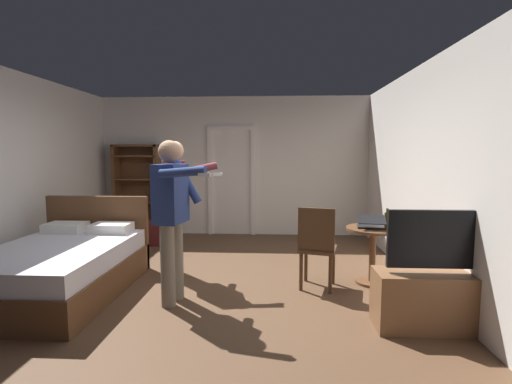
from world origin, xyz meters
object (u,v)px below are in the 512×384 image
object	(u,v)px
laptop	(371,224)
wooden_chair	(317,244)
person_blue_shirt	(172,211)
bookshelf	(138,187)
side_table	(373,246)
person_striped_shirt	(176,199)
bottle_on_table	(387,220)
tv_flatscreen	(435,294)
bed	(62,267)
suitcase_dark	(154,232)

from	to	relation	value
laptop	wooden_chair	bearing A→B (deg)	-163.03
person_blue_shirt	bookshelf	bearing A→B (deg)	115.89
side_table	person_striped_shirt	xyz separation A→B (m)	(-2.48, 0.14, 0.55)
bottle_on_table	wooden_chair	world-z (taller)	wooden_chair
bottle_on_table	person_striped_shirt	bearing A→B (deg)	175.30
tv_flatscreen	person_blue_shirt	distance (m)	2.70
bookshelf	person_blue_shirt	size ratio (longest dim) A/B	1.01
wooden_chair	bed	bearing A→B (deg)	-175.10
bottle_on_table	wooden_chair	size ratio (longest dim) A/B	0.26
bed	bookshelf	xyz separation A→B (m)	(-0.22, 3.07, 0.65)
tv_flatscreen	suitcase_dark	distance (m)	4.70
person_blue_shirt	person_striped_shirt	bearing A→B (deg)	102.04
bookshelf	bottle_on_table	distance (m)	4.83
person_striped_shirt	suitcase_dark	distance (m)	2.04
person_blue_shirt	person_striped_shirt	xyz separation A→B (m)	(-0.18, 0.86, 0.02)
bookshelf	wooden_chair	xyz separation A→B (m)	(3.19, -2.81, -0.41)
bookshelf	wooden_chair	distance (m)	4.27
person_blue_shirt	suitcase_dark	world-z (taller)	person_blue_shirt
tv_flatscreen	person_blue_shirt	xyz separation A→B (m)	(-2.57, 0.47, 0.68)
side_table	bottle_on_table	xyz separation A→B (m)	(0.14, -0.08, 0.33)
side_table	laptop	world-z (taller)	laptop
bottle_on_table	person_blue_shirt	bearing A→B (deg)	-165.10
tv_flatscreen	person_striped_shirt	distance (m)	3.14
laptop	person_striped_shirt	bearing A→B (deg)	175.84
bed	side_table	size ratio (longest dim) A/B	2.97
bed	tv_flatscreen	xyz separation A→B (m)	(3.94, -0.70, 0.02)
wooden_chair	bottle_on_table	bearing A→B (deg)	11.17
tv_flatscreen	side_table	size ratio (longest dim) A/B	1.59
person_blue_shirt	suitcase_dark	distance (m)	2.85
bed	tv_flatscreen	world-z (taller)	tv_flatscreen
wooden_chair	person_striped_shirt	xyz separation A→B (m)	(-1.77, 0.38, 0.48)
bookshelf	tv_flatscreen	size ratio (longest dim) A/B	1.59
side_table	wooden_chair	bearing A→B (deg)	-160.74
bookshelf	suitcase_dark	world-z (taller)	bookshelf
tv_flatscreen	laptop	distance (m)	1.27
side_table	suitcase_dark	world-z (taller)	side_table
bottle_on_table	wooden_chair	xyz separation A→B (m)	(-0.85, -0.17, -0.26)
suitcase_dark	wooden_chair	bearing A→B (deg)	-38.27
bed	suitcase_dark	size ratio (longest dim) A/B	4.45
laptop	person_blue_shirt	world-z (taller)	person_blue_shirt
wooden_chair	person_striped_shirt	bearing A→B (deg)	167.81
laptop	bookshelf	bearing A→B (deg)	145.94
person_blue_shirt	person_striped_shirt	distance (m)	0.88
side_table	person_blue_shirt	bearing A→B (deg)	-162.40
bed	laptop	world-z (taller)	bed
bed	person_blue_shirt	xyz separation A→B (m)	(1.38, -0.23, 0.70)
bookshelf	person_blue_shirt	bearing A→B (deg)	-64.11
bed	laptop	xyz separation A→B (m)	(3.64, 0.46, 0.45)
tv_flatscreen	suitcase_dark	bearing A→B (deg)	140.25
bed	person_striped_shirt	world-z (taller)	person_striped_shirt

